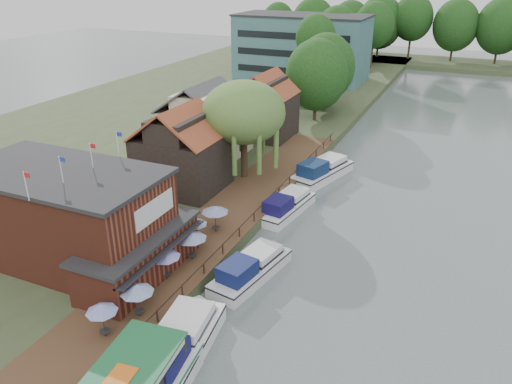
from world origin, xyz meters
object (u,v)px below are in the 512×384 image
at_px(pub, 86,220).
at_px(umbrella_5, 215,219).
at_px(umbrella_1, 138,300).
at_px(cruiser_2, 287,203).
at_px(umbrella_2, 165,264).
at_px(cottage_a, 181,148).
at_px(cottage_c, 266,105).
at_px(hotel_block, 302,47).
at_px(cottage_b, 205,119).
at_px(umbrella_3, 192,246).
at_px(umbrella_4, 195,231).
at_px(umbrella_0, 103,320).
at_px(willow, 244,131).
at_px(cruiser_1, 251,266).
at_px(cruiser_3, 322,168).
at_px(cruiser_0, 176,344).

distance_m(pub, umbrella_5, 10.57).
relative_size(pub, umbrella_1, 8.42).
height_order(umbrella_1, cruiser_2, umbrella_1).
height_order(umbrella_2, umbrella_5, same).
height_order(cottage_a, cottage_c, same).
bearing_deg(hotel_block, cottage_a, -82.87).
relative_size(cottage_b, cruiser_2, 1.06).
bearing_deg(umbrella_5, hotel_block, 102.92).
height_order(umbrella_3, umbrella_5, same).
bearing_deg(cruiser_2, umbrella_4, -103.67).
distance_m(cottage_c, umbrella_0, 41.04).
distance_m(cottage_a, willow, 6.80).
bearing_deg(willow, umbrella_0, -83.46).
relative_size(cottage_a, umbrella_3, 3.54).
distance_m(hotel_block, willow, 52.29).
height_order(umbrella_4, cruiser_1, umbrella_4).
relative_size(cottage_a, umbrella_1, 3.62).
relative_size(willow, umbrella_2, 4.39).
xyz_separation_m(umbrella_0, cruiser_1, (4.90, 10.77, -1.18)).
distance_m(umbrella_5, cruiser_2, 8.55).
height_order(umbrella_3, cruiser_3, umbrella_3).
xyz_separation_m(pub, cruiser_0, (11.03, -5.51, -3.34)).
bearing_deg(umbrella_3, umbrella_1, -86.99).
bearing_deg(umbrella_2, umbrella_5, 90.62).
distance_m(umbrella_3, cruiser_2, 12.79).
height_order(umbrella_1, umbrella_2, same).
bearing_deg(cruiser_0, umbrella_2, 119.41).
distance_m(cottage_b, cruiser_0, 34.24).
height_order(cottage_b, umbrella_5, cottage_b).
relative_size(hotel_block, cruiser_2, 2.80).
bearing_deg(cottage_c, pub, -90.00).
height_order(cottage_c, umbrella_5, cottage_c).
bearing_deg(hotel_block, umbrella_3, -77.58).
relative_size(pub, umbrella_5, 8.42).
bearing_deg(cottage_a, pub, -86.19).
bearing_deg(cottage_a, cruiser_0, -59.60).
bearing_deg(cruiser_3, pub, -96.64).
relative_size(willow, umbrella_1, 4.39).
height_order(pub, umbrella_4, pub).
height_order(umbrella_0, umbrella_4, same).
xyz_separation_m(cruiser_1, cruiser_3, (-0.84, 21.03, 0.13)).
height_order(cottage_c, cruiser_3, cottage_c).
distance_m(cottage_a, umbrella_3, 14.37).
relative_size(pub, cruiser_2, 2.21).
xyz_separation_m(pub, cruiser_3, (10.58, 25.39, -3.41)).
distance_m(umbrella_0, cruiser_3, 32.08).
xyz_separation_m(pub, umbrella_2, (6.52, 0.34, -2.36)).
xyz_separation_m(umbrella_2, umbrella_3, (0.37, 3.03, 0.00)).
height_order(cottage_a, willow, willow).
distance_m(cottage_b, umbrella_3, 24.40).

